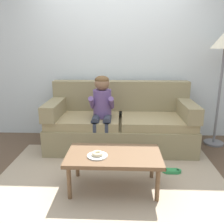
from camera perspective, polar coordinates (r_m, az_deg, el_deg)
ground at (r=3.01m, az=-0.29°, el=-14.37°), size 10.00×10.00×0.00m
wall_back at (r=4.01m, az=0.63°, el=14.05°), size 8.00×0.10×2.80m
area_rug at (r=2.79m, az=-0.53°, el=-16.80°), size 2.63×2.09×0.01m
couch at (r=3.64m, az=1.99°, el=-2.95°), size 2.14×0.90×0.97m
coffee_table at (r=2.56m, az=0.43°, el=-10.83°), size 0.99×0.56×0.40m
person_child at (r=3.36m, az=-2.43°, el=1.23°), size 0.34×0.58×1.10m
plate at (r=2.49m, az=-3.50°, el=-10.38°), size 0.21×0.21×0.01m
donut at (r=2.48m, az=-3.51°, el=-9.86°), size 0.15×0.15×0.04m
toy_controller at (r=3.07m, az=14.07°, el=-13.60°), size 0.23×0.09×0.05m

